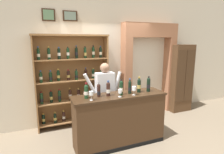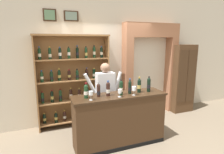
{
  "view_description": "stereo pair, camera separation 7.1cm",
  "coord_description": "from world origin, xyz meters",
  "px_view_note": "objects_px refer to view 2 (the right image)",
  "views": [
    {
      "loc": [
        -1.51,
        -3.13,
        2.06
      ],
      "look_at": [
        -0.18,
        0.11,
        1.37
      ],
      "focal_mm": 29.69,
      "sensor_mm": 36.0,
      "label": 1
    },
    {
      "loc": [
        -1.44,
        -3.16,
        2.06
      ],
      "look_at": [
        -0.18,
        0.11,
        1.37
      ],
      "focal_mm": 29.69,
      "sensor_mm": 36.0,
      "label": 2
    }
  ],
  "objects_px": {
    "shopkeeper": "(105,91)",
    "tasting_bottle_bianco": "(86,91)",
    "tasting_counter": "(119,120)",
    "wine_glass_right": "(134,89)",
    "tasting_bottle_super_tuscan": "(130,87)",
    "wine_glass_left": "(120,92)",
    "tasting_bottle_prosecco": "(99,90)",
    "tasting_bottle_grappa": "(121,88)",
    "wine_glass_center": "(91,94)",
    "tasting_bottle_rosso": "(139,85)",
    "side_cabinet": "(182,78)",
    "wine_shelf": "(74,80)",
    "tasting_bottle_chianti": "(108,89)",
    "tasting_bottle_vin_santo": "(149,85)"
  },
  "relations": [
    {
      "from": "tasting_counter",
      "to": "wine_glass_right",
      "type": "relative_size",
      "value": 10.83
    },
    {
      "from": "tasting_bottle_grappa",
      "to": "wine_glass_center",
      "type": "relative_size",
      "value": 1.83
    },
    {
      "from": "side_cabinet",
      "to": "tasting_bottle_bianco",
      "type": "bearing_deg",
      "value": -161.32
    },
    {
      "from": "side_cabinet",
      "to": "wine_glass_center",
      "type": "height_order",
      "value": "side_cabinet"
    },
    {
      "from": "shopkeeper",
      "to": "side_cabinet",
      "type": "bearing_deg",
      "value": 11.21
    },
    {
      "from": "tasting_bottle_prosecco",
      "to": "tasting_bottle_grappa",
      "type": "height_order",
      "value": "tasting_bottle_grappa"
    },
    {
      "from": "wine_glass_center",
      "to": "tasting_bottle_super_tuscan",
      "type": "bearing_deg",
      "value": 8.57
    },
    {
      "from": "wine_shelf",
      "to": "tasting_bottle_chianti",
      "type": "bearing_deg",
      "value": -70.32
    },
    {
      "from": "tasting_bottle_prosecco",
      "to": "tasting_bottle_grappa",
      "type": "relative_size",
      "value": 0.92
    },
    {
      "from": "tasting_bottle_super_tuscan",
      "to": "wine_glass_left",
      "type": "distance_m",
      "value": 0.3
    },
    {
      "from": "shopkeeper",
      "to": "tasting_bottle_super_tuscan",
      "type": "distance_m",
      "value": 0.67
    },
    {
      "from": "shopkeeper",
      "to": "tasting_bottle_vin_santo",
      "type": "bearing_deg",
      "value": -37.74
    },
    {
      "from": "wine_shelf",
      "to": "tasting_bottle_super_tuscan",
      "type": "distance_m",
      "value": 1.53
    },
    {
      "from": "tasting_bottle_bianco",
      "to": "tasting_bottle_rosso",
      "type": "relative_size",
      "value": 0.91
    },
    {
      "from": "wine_shelf",
      "to": "wine_glass_center",
      "type": "height_order",
      "value": "wine_shelf"
    },
    {
      "from": "wine_glass_right",
      "to": "wine_glass_left",
      "type": "bearing_deg",
      "value": -178.81
    },
    {
      "from": "wine_glass_left",
      "to": "tasting_bottle_grappa",
      "type": "bearing_deg",
      "value": 56.47
    },
    {
      "from": "tasting_bottle_grappa",
      "to": "wine_shelf",
      "type": "bearing_deg",
      "value": 118.88
    },
    {
      "from": "tasting_bottle_vin_santo",
      "to": "wine_glass_center",
      "type": "height_order",
      "value": "tasting_bottle_vin_santo"
    },
    {
      "from": "tasting_counter",
      "to": "tasting_bottle_grappa",
      "type": "xyz_separation_m",
      "value": [
        0.02,
        -0.02,
        0.66
      ]
    },
    {
      "from": "wine_shelf",
      "to": "tasting_counter",
      "type": "distance_m",
      "value": 1.54
    },
    {
      "from": "tasting_bottle_prosecco",
      "to": "wine_glass_right",
      "type": "xyz_separation_m",
      "value": [
        0.66,
        -0.15,
        0.0
      ]
    },
    {
      "from": "wine_glass_center",
      "to": "wine_glass_left",
      "type": "relative_size",
      "value": 1.14
    },
    {
      "from": "shopkeeper",
      "to": "wine_glass_center",
      "type": "bearing_deg",
      "value": -126.06
    },
    {
      "from": "wine_shelf",
      "to": "wine_glass_center",
      "type": "relative_size",
      "value": 13.49
    },
    {
      "from": "tasting_bottle_prosecco",
      "to": "tasting_bottle_vin_santo",
      "type": "height_order",
      "value": "tasting_bottle_vin_santo"
    },
    {
      "from": "side_cabinet",
      "to": "wine_glass_center",
      "type": "distance_m",
      "value": 3.26
    },
    {
      "from": "tasting_bottle_super_tuscan",
      "to": "tasting_bottle_vin_santo",
      "type": "xyz_separation_m",
      "value": [
        0.42,
        -0.01,
        0.01
      ]
    },
    {
      "from": "tasting_bottle_prosecco",
      "to": "tasting_bottle_grappa",
      "type": "bearing_deg",
      "value": -5.21
    },
    {
      "from": "tasting_counter",
      "to": "shopkeeper",
      "type": "distance_m",
      "value": 0.73
    },
    {
      "from": "tasting_bottle_grappa",
      "to": "wine_glass_left",
      "type": "distance_m",
      "value": 0.14
    },
    {
      "from": "tasting_bottle_chianti",
      "to": "tasting_bottle_super_tuscan",
      "type": "distance_m",
      "value": 0.45
    },
    {
      "from": "tasting_bottle_grappa",
      "to": "wine_glass_left",
      "type": "relative_size",
      "value": 2.09
    },
    {
      "from": "side_cabinet",
      "to": "tasting_bottle_chianti",
      "type": "relative_size",
      "value": 6.66
    },
    {
      "from": "tasting_bottle_vin_santo",
      "to": "wine_glass_left",
      "type": "relative_size",
      "value": 2.21
    },
    {
      "from": "tasting_bottle_vin_santo",
      "to": "wine_glass_left",
      "type": "bearing_deg",
      "value": -170.2
    },
    {
      "from": "tasting_bottle_grappa",
      "to": "wine_glass_left",
      "type": "height_order",
      "value": "tasting_bottle_grappa"
    },
    {
      "from": "tasting_counter",
      "to": "wine_glass_center",
      "type": "relative_size",
      "value": 11.33
    },
    {
      "from": "tasting_bottle_rosso",
      "to": "wine_glass_center",
      "type": "bearing_deg",
      "value": -172.61
    },
    {
      "from": "tasting_counter",
      "to": "tasting_bottle_chianti",
      "type": "xyz_separation_m",
      "value": [
        -0.23,
        0.0,
        0.66
      ]
    },
    {
      "from": "tasting_bottle_bianco",
      "to": "tasting_bottle_chianti",
      "type": "bearing_deg",
      "value": -0.8
    },
    {
      "from": "shopkeeper",
      "to": "tasting_bottle_bianco",
      "type": "distance_m",
      "value": 0.79
    },
    {
      "from": "wine_shelf",
      "to": "wine_glass_center",
      "type": "distance_m",
      "value": 1.37
    },
    {
      "from": "tasting_bottle_bianco",
      "to": "wine_glass_right",
      "type": "height_order",
      "value": "tasting_bottle_bianco"
    },
    {
      "from": "tasting_bottle_bianco",
      "to": "tasting_bottle_rosso",
      "type": "height_order",
      "value": "tasting_bottle_rosso"
    },
    {
      "from": "tasting_bottle_prosecco",
      "to": "tasting_bottle_super_tuscan",
      "type": "xyz_separation_m",
      "value": [
        0.63,
        -0.03,
        0.01
      ]
    },
    {
      "from": "wine_glass_right",
      "to": "wine_glass_center",
      "type": "distance_m",
      "value": 0.84
    },
    {
      "from": "tasting_bottle_bianco",
      "to": "tasting_bottle_rosso",
      "type": "bearing_deg",
      "value": -0.58
    },
    {
      "from": "shopkeeper",
      "to": "tasting_bottle_bianco",
      "type": "height_order",
      "value": "shopkeeper"
    },
    {
      "from": "tasting_counter",
      "to": "tasting_bottle_rosso",
      "type": "bearing_deg",
      "value": -0.06
    }
  ]
}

